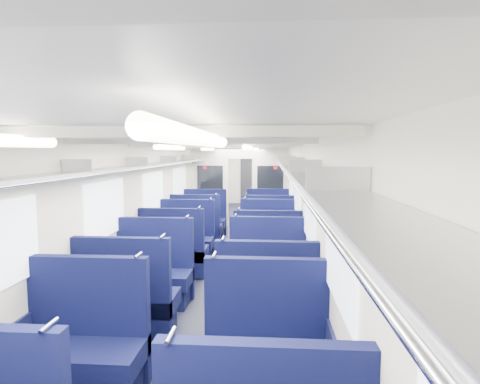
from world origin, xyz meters
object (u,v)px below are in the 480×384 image
seat_15 (268,241)px  seat_18 (204,222)px  seat_12 (174,254)px  seat_6 (83,351)px  seat_10 (153,276)px  seat_17 (268,231)px  seat_11 (267,275)px  seat_13 (268,258)px  seat_7 (266,355)px  seat_19 (268,222)px  seat_14 (186,242)px  bulkhead (240,185)px  seat_8 (127,304)px  seat_16 (197,230)px  end_door (249,180)px  seat_9 (267,310)px

seat_15 → seat_18: (-1.66, 2.12, 0.00)m
seat_12 → seat_6: bearing=-90.0°
seat_10 → seat_17: bearing=64.8°
seat_11 → seat_13: 0.97m
seat_7 → seat_19: size_ratio=1.00×
seat_14 → seat_18: same height
bulkhead → seat_7: bulkhead is taller
seat_6 → seat_10: 2.23m
seat_8 → seat_16: (0.00, 4.60, 0.00)m
seat_8 → seat_19: same height
seat_17 → seat_19: same height
seat_17 → seat_13: bearing=-90.0°
seat_8 → seat_18: same height
seat_10 → seat_16: bearing=90.0°
seat_11 → seat_14: size_ratio=1.00×
seat_12 → seat_15: same height
seat_13 → seat_12: bearing=175.6°
end_door → seat_15: end_door is taller
seat_13 → seat_17: bearing=90.0°
seat_6 → seat_10: bearing=90.0°
seat_10 → seat_16: 3.53m
seat_17 → seat_11: bearing=-90.0°
seat_12 → seat_15: 2.02m
seat_11 → seat_12: size_ratio=1.00×
seat_13 → seat_14: 2.01m
seat_14 → seat_16: 1.23m
seat_15 → seat_16: bearing=147.1°
seat_13 → bulkhead: bearing=99.6°
seat_9 → seat_15: bearing=90.0°
seat_14 → seat_19: bearing=56.4°
seat_13 → seat_10: bearing=-144.9°
seat_9 → seat_12: 2.95m
end_door → seat_10: end_door is taller
seat_16 → seat_17: same height
seat_17 → bulkhead: bearing=107.9°
seat_9 → seat_15: (0.00, 3.60, 0.00)m
seat_10 → bulkhead: bearing=82.3°
seat_13 → seat_19: (0.00, 3.63, 0.00)m
seat_7 → seat_19: 6.97m
seat_17 → end_door: bearing=95.9°
seat_8 → seat_10: bearing=90.0°
seat_10 → seat_13: same height
seat_6 → seat_13: same height
seat_6 → seat_18: bearing=90.0°
seat_16 → seat_18: bearing=90.0°
seat_15 → seat_18: 2.69m
seat_8 → seat_12: (0.00, 2.37, 0.00)m
seat_7 → seat_14: same height
seat_9 → seat_15: size_ratio=1.00×
seat_6 → seat_7: (1.66, 0.06, 0.00)m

